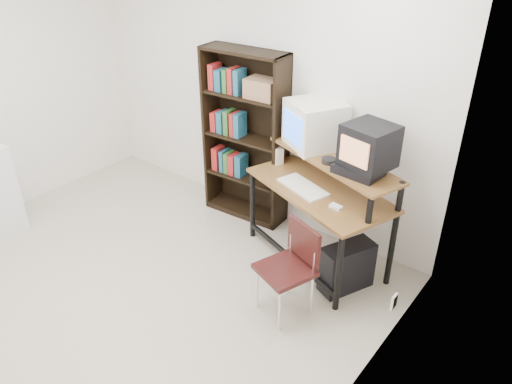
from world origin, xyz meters
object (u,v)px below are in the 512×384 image
Objects in this scene: computer_desk at (322,191)px; crt_monitor at (315,125)px; pc_tower at (347,267)px; school_chair at (292,261)px; bookshelf at (246,134)px; crt_tv at (369,146)px.

crt_monitor reaches higher than computer_desk.
school_chair reaches higher than pc_tower.
crt_tv is at bearing -12.70° from bookshelf.
computer_desk is at bearing 123.75° from school_chair.
crt_monitor is 1.39× the size of crt_tv.
bookshelf reaches higher than crt_monitor.
crt_tv is (0.37, 0.02, 0.52)m from computer_desk.
school_chair is (-0.19, -0.73, -0.76)m from crt_tv.
crt_tv reaches higher than pc_tower.
crt_monitor is 0.83m from bookshelf.
bookshelf is (-0.77, 0.01, -0.29)m from crt_monitor.
pc_tower is 0.26× the size of bookshelf.
crt_tv reaches higher than school_chair.
computer_desk is 0.58m from crt_monitor.
crt_tv is at bearing 122.87° from pc_tower.
crt_tv is at bearing 94.59° from school_chair.
bookshelf is at bearing -176.63° from crt_tv.
bookshelf is (-1.20, 0.94, 0.42)m from school_chair.
bookshelf is at bearing -173.61° from pc_tower.
pc_tower is at bearing -8.60° from computer_desk.
pc_tower is (0.04, -0.23, -1.01)m from crt_tv.
computer_desk is at bearing 176.17° from pc_tower.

